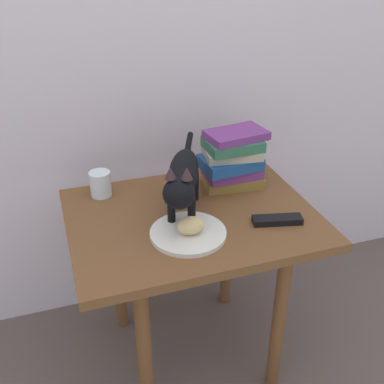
{
  "coord_description": "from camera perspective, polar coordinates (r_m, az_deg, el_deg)",
  "views": [
    {
      "loc": [
        -0.39,
        -1.17,
        1.38
      ],
      "look_at": [
        0.0,
        0.0,
        0.68
      ],
      "focal_mm": 43.69,
      "sensor_mm": 36.0,
      "label": 1
    }
  ],
  "objects": [
    {
      "name": "plate",
      "position": [
        1.36,
        -0.48,
        -5.06
      ],
      "size": [
        0.22,
        0.22,
        0.01
      ],
      "primitive_type": "cylinder",
      "color": "silver",
      "rests_on": "side_table"
    },
    {
      "name": "tv_remote",
      "position": [
        1.44,
        10.37,
        -3.37
      ],
      "size": [
        0.16,
        0.08,
        0.02
      ],
      "primitive_type": "cube",
      "rotation": [
        0.0,
        0.0,
        -0.23
      ],
      "color": "black",
      "rests_on": "side_table"
    },
    {
      "name": "cat",
      "position": [
        1.39,
        -1.13,
        1.76
      ],
      "size": [
        0.22,
        0.45,
        0.23
      ],
      "color": "black",
      "rests_on": "side_table"
    },
    {
      "name": "book_stack",
      "position": [
        1.58,
        4.96,
        4.0
      ],
      "size": [
        0.22,
        0.15,
        0.2
      ],
      "color": "olive",
      "rests_on": "side_table"
    },
    {
      "name": "ground_plane",
      "position": [
        1.85,
        0.0,
        -18.77
      ],
      "size": [
        6.0,
        6.0,
        0.0
      ],
      "primitive_type": "plane",
      "color": "brown"
    },
    {
      "name": "bread_roll",
      "position": [
        1.33,
        -0.16,
        -4.11
      ],
      "size": [
        0.08,
        0.06,
        0.05
      ],
      "primitive_type": "ellipsoid",
      "rotation": [
        0.0,
        0.0,
        0.03
      ],
      "color": "#E0BC7A",
      "rests_on": "plate"
    },
    {
      "name": "candle_jar",
      "position": [
        1.57,
        -11.09,
        0.84
      ],
      "size": [
        0.07,
        0.07,
        0.08
      ],
      "color": "silver",
      "rests_on": "side_table"
    },
    {
      "name": "side_table",
      "position": [
        1.51,
        0.0,
        -5.64
      ],
      "size": [
        0.76,
        0.58,
        0.6
      ],
      "color": "brown",
      "rests_on": "ground"
    },
    {
      "name": "back_panel",
      "position": [
        1.65,
        -4.79,
        19.62
      ],
      "size": [
        4.0,
        0.04,
        2.2
      ],
      "primitive_type": "cube",
      "color": "silver",
      "rests_on": "ground"
    }
  ]
}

